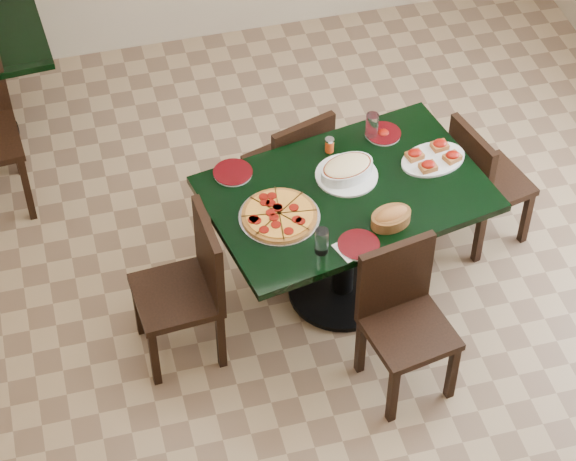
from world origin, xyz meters
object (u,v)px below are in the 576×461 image
object	(u,v)px
chair_near	(402,312)
pepperoni_pizza	(279,215)
bruschetta_platter	(433,157)
bread_basket	(391,217)
main_table	(346,217)
chair_left	(191,283)
chair_far	(294,165)
lasagna_casserole	(347,169)
chair_right	(481,179)

from	to	relation	value
chair_near	pepperoni_pizza	xyz separation A→B (m)	(-0.48, 0.48, 0.30)
bruschetta_platter	bread_basket	bearing A→B (deg)	-145.35
main_table	chair_left	xyz separation A→B (m)	(-0.83, -0.16, -0.09)
chair_far	lasagna_casserole	xyz separation A→B (m)	(0.15, -0.47, 0.35)
main_table	pepperoni_pizza	world-z (taller)	pepperoni_pizza
main_table	bruschetta_platter	distance (m)	0.54
pepperoni_pizza	chair_right	bearing A→B (deg)	14.30
bread_basket	chair_left	bearing A→B (deg)	159.01
pepperoni_pizza	lasagna_casserole	bearing A→B (deg)	26.61
lasagna_casserole	chair_right	bearing A→B (deg)	-8.52
chair_right	bread_basket	distance (m)	0.91
chair_right	chair_left	world-z (taller)	chair_left
chair_right	bruschetta_platter	size ratio (longest dim) A/B	2.07
chair_far	bread_basket	size ratio (longest dim) A/B	3.40
chair_near	lasagna_casserole	bearing A→B (deg)	86.60
chair_near	bread_basket	bearing A→B (deg)	75.07
chair_near	chair_right	size ratio (longest dim) A/B	1.04
lasagna_casserole	chair_near	bearing A→B (deg)	-99.10
chair_near	bruschetta_platter	bearing A→B (deg)	51.05
chair_left	bruschetta_platter	xyz separation A→B (m)	(1.31, 0.26, 0.30)
chair_near	chair_right	world-z (taller)	chair_near
chair_far	chair_right	world-z (taller)	chair_right
chair_near	lasagna_casserole	xyz separation A→B (m)	(-0.08, 0.68, 0.33)
chair_left	pepperoni_pizza	xyz separation A→B (m)	(0.46, 0.06, 0.29)
bruschetta_platter	chair_near	bearing A→B (deg)	-130.46
chair_far	lasagna_casserole	bearing A→B (deg)	89.78
chair_left	bruschetta_platter	bearing A→B (deg)	96.92
chair_left	lasagna_casserole	bearing A→B (deg)	102.48
main_table	pepperoni_pizza	bearing A→B (deg)	-175.96
pepperoni_pizza	chair_left	bearing A→B (deg)	-172.97
chair_near	pepperoni_pizza	world-z (taller)	chair_near
chair_far	chair_near	xyz separation A→B (m)	(0.23, -1.15, 0.02)
chair_far	bruschetta_platter	size ratio (longest dim) A/B	2.06
main_table	chair_far	distance (m)	0.60
chair_left	pepperoni_pizza	size ratio (longest dim) A/B	2.17
main_table	chair_near	distance (m)	0.60
bread_basket	lasagna_casserole	bearing A→B (deg)	92.10
pepperoni_pizza	chair_far	bearing A→B (deg)	69.55
main_table	pepperoni_pizza	xyz separation A→B (m)	(-0.37, -0.10, 0.20)
chair_near	lasagna_casserole	size ratio (longest dim) A/B	2.59
bread_basket	pepperoni_pizza	bearing A→B (deg)	147.19
chair_near	pepperoni_pizza	distance (m)	0.75
bread_basket	chair_far	bearing A→B (deg)	92.49
pepperoni_pizza	bruschetta_platter	size ratio (longest dim) A/B	1.02
main_table	pepperoni_pizza	size ratio (longest dim) A/B	3.78
chair_left	main_table	bearing A→B (deg)	96.47
chair_near	chair_right	xyz separation A→B (m)	(0.72, 0.79, -0.02)
pepperoni_pizza	bread_basket	distance (m)	0.53
chair_left	bruschetta_platter	size ratio (longest dim) A/B	2.21
main_table	lasagna_casserole	distance (m)	0.25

